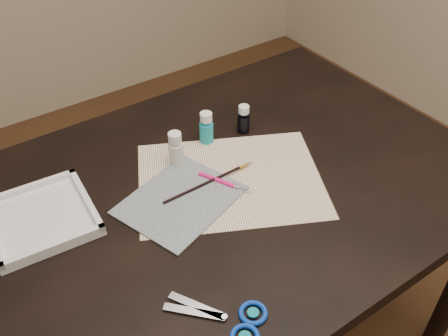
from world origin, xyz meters
TOP-DOWN VIEW (x-y plane):
  - table at (0.00, 0.00)m, footprint 1.30×0.90m
  - paper at (0.02, 0.00)m, footprint 0.55×0.51m
  - canvas at (-0.12, 0.01)m, footprint 0.32×0.29m
  - paint_bottle_white at (-0.05, 0.14)m, footprint 0.04×0.04m
  - paint_bottle_cyan at (0.06, 0.17)m, footprint 0.04×0.04m
  - paint_bottle_navy at (0.17, 0.15)m, footprint 0.04×0.04m
  - paintbrush at (-0.03, 0.02)m, footprint 0.26×0.01m
  - craft_knife at (-0.00, -0.01)m, footprint 0.07×0.14m
  - scissors at (-0.23, -0.30)m, footprint 0.23×0.23m
  - palette_tray at (-0.41, 0.13)m, footprint 0.24×0.24m

SIDE VIEW (x-z plane):
  - table at x=0.00m, z-range 0.00..0.75m
  - paper at x=0.02m, z-range 0.75..0.75m
  - canvas at x=-0.12m, z-range 0.75..0.76m
  - scissors at x=-0.23m, z-range 0.75..0.76m
  - craft_knife at x=0.00m, z-range 0.75..0.76m
  - paintbrush at x=-0.03m, z-range 0.76..0.76m
  - palette_tray at x=-0.41m, z-range 0.75..0.78m
  - paint_bottle_navy at x=0.17m, z-range 0.75..0.83m
  - paint_bottle_cyan at x=0.06m, z-range 0.75..0.84m
  - paint_bottle_white at x=-0.05m, z-range 0.75..0.84m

